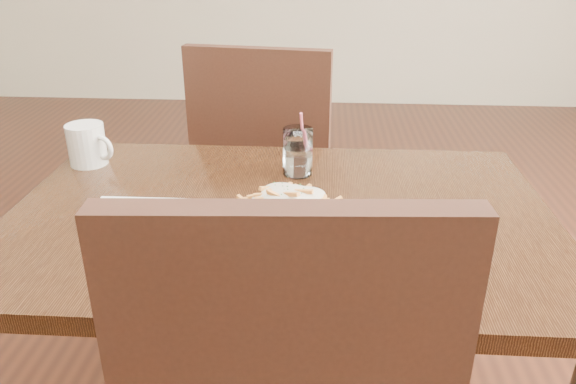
# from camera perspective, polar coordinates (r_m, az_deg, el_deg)

# --- Properties ---
(table) EXTENTS (1.20, 0.80, 0.75)m
(table) POSITION_cam_1_polar(r_m,az_deg,el_deg) (1.28, -0.75, -4.99)
(table) COLOR black
(table) RESTS_ON ground
(chair_far) EXTENTS (0.51, 0.51, 1.00)m
(chair_far) POSITION_cam_1_polar(r_m,az_deg,el_deg) (1.96, -2.15, 2.62)
(chair_far) COLOR black
(chair_far) RESTS_ON ground
(fries_plate) EXTENTS (0.28, 0.25, 0.02)m
(fries_plate) POSITION_cam_1_polar(r_m,az_deg,el_deg) (1.19, 0.00, -2.66)
(fries_plate) COLOR white
(fries_plate) RESTS_ON table
(loaded_fries) EXTENTS (0.22, 0.17, 0.07)m
(loaded_fries) POSITION_cam_1_polar(r_m,az_deg,el_deg) (1.17, 0.00, -0.80)
(loaded_fries) COLOR #E19644
(loaded_fries) RESTS_ON fries_plate
(napkin) EXTENTS (0.22, 0.14, 0.01)m
(napkin) POSITION_cam_1_polar(r_m,az_deg,el_deg) (1.26, -14.85, -2.13)
(napkin) COLOR white
(napkin) RESTS_ON table
(cutlery) EXTENTS (0.16, 0.12, 0.01)m
(cutlery) POSITION_cam_1_polar(r_m,az_deg,el_deg) (1.26, -14.84, -1.70)
(cutlery) COLOR silver
(cutlery) RESTS_ON napkin
(water_glass) EXTENTS (0.07, 0.07, 0.16)m
(water_glass) POSITION_cam_1_polar(r_m,az_deg,el_deg) (1.41, 1.00, 3.85)
(water_glass) COLOR white
(water_glass) RESTS_ON table
(coffee_mug) EXTENTS (0.13, 0.10, 0.11)m
(coffee_mug) POSITION_cam_1_polar(r_m,az_deg,el_deg) (1.56, -19.69, 4.55)
(coffee_mug) COLOR white
(coffee_mug) RESTS_ON table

